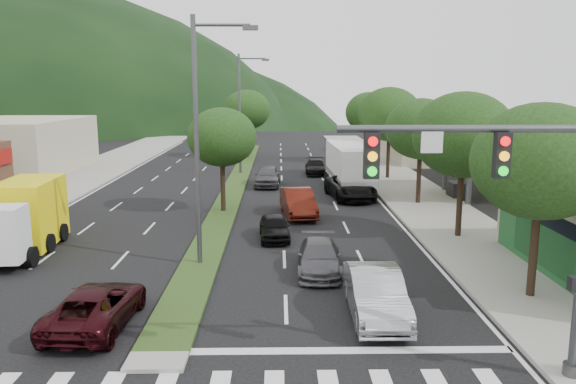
{
  "coord_description": "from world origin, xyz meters",
  "views": [
    {
      "loc": [
        3.28,
        -14.36,
        7.23
      ],
      "look_at": [
        3.69,
        10.58,
        2.59
      ],
      "focal_mm": 35.0,
      "sensor_mm": 36.0,
      "label": 1
    }
  ],
  "objects_px": {
    "tree_r_e": "(369,112)",
    "car_queue_b": "(319,257)",
    "tree_med_near": "(222,137)",
    "motorhome": "(349,166)",
    "streetlight_mid": "(242,108)",
    "car_queue_e": "(267,176)",
    "tree_r_b": "(463,135)",
    "car_queue_c": "(298,203)",
    "sedan_silver": "(376,293)",
    "tree_r_d": "(389,114)",
    "car_queue_d": "(350,187)",
    "car_queue_f": "(316,167)",
    "suv_maroon": "(96,306)",
    "car_queue_a": "(274,227)",
    "traffic_signal": "(523,200)",
    "tree_r_c": "(421,129)",
    "streetlight_near": "(201,130)",
    "box_truck": "(24,219)",
    "tree_med_far": "(247,110)",
    "tree_r_a": "(541,161)"
  },
  "relations": [
    {
      "from": "streetlight_near",
      "to": "car_queue_b",
      "type": "distance_m",
      "value": 6.89
    },
    {
      "from": "sedan_silver",
      "to": "car_queue_e",
      "type": "xyz_separation_m",
      "value": [
        -3.94,
        24.45,
        -0.0
      ]
    },
    {
      "from": "car_queue_d",
      "to": "car_queue_f",
      "type": "height_order",
      "value": "car_queue_d"
    },
    {
      "from": "tree_r_e",
      "to": "car_queue_b",
      "type": "xyz_separation_m",
      "value": [
        -7.13,
        -32.97,
        -4.28
      ]
    },
    {
      "from": "tree_r_b",
      "to": "suv_maroon",
      "type": "distance_m",
      "value": 18.03
    },
    {
      "from": "streetlight_mid",
      "to": "car_queue_f",
      "type": "relative_size",
      "value": 2.33
    },
    {
      "from": "traffic_signal",
      "to": "car_queue_c",
      "type": "height_order",
      "value": "traffic_signal"
    },
    {
      "from": "tree_r_a",
      "to": "tree_r_c",
      "type": "relative_size",
      "value": 1.02
    },
    {
      "from": "tree_r_b",
      "to": "box_truck",
      "type": "distance_m",
      "value": 20.48
    },
    {
      "from": "tree_med_near",
      "to": "sedan_silver",
      "type": "xyz_separation_m",
      "value": [
        6.36,
        -15.41,
        -3.66
      ]
    },
    {
      "from": "car_queue_b",
      "to": "car_queue_d",
      "type": "relative_size",
      "value": 0.76
    },
    {
      "from": "tree_r_d",
      "to": "suv_maroon",
      "type": "height_order",
      "value": "tree_r_d"
    },
    {
      "from": "car_queue_f",
      "to": "motorhome",
      "type": "bearing_deg",
      "value": -74.65
    },
    {
      "from": "sedan_silver",
      "to": "tree_med_near",
      "type": "bearing_deg",
      "value": 112.9
    },
    {
      "from": "streetlight_mid",
      "to": "tree_r_c",
      "type": "bearing_deg",
      "value": -47.78
    },
    {
      "from": "tree_r_b",
      "to": "car_queue_d",
      "type": "distance_m",
      "value": 11.62
    },
    {
      "from": "car_queue_e",
      "to": "motorhome",
      "type": "distance_m",
      "value": 6.26
    },
    {
      "from": "tree_r_c",
      "to": "tree_r_e",
      "type": "xyz_separation_m",
      "value": [
        0.0,
        20.0,
        0.14
      ]
    },
    {
      "from": "car_queue_a",
      "to": "car_queue_b",
      "type": "bearing_deg",
      "value": -73.47
    },
    {
      "from": "tree_med_far",
      "to": "car_queue_d",
      "type": "height_order",
      "value": "tree_med_far"
    },
    {
      "from": "streetlight_near",
      "to": "sedan_silver",
      "type": "xyz_separation_m",
      "value": [
        6.15,
        -5.41,
        -4.81
      ]
    },
    {
      "from": "tree_r_c",
      "to": "car_queue_b",
      "type": "height_order",
      "value": "tree_r_c"
    },
    {
      "from": "car_queue_a",
      "to": "car_queue_f",
      "type": "relative_size",
      "value": 0.81
    },
    {
      "from": "tree_r_e",
      "to": "car_queue_c",
      "type": "height_order",
      "value": "tree_r_e"
    },
    {
      "from": "traffic_signal",
      "to": "tree_r_d",
      "type": "height_order",
      "value": "tree_r_d"
    },
    {
      "from": "car_queue_a",
      "to": "car_queue_d",
      "type": "relative_size",
      "value": 0.63
    },
    {
      "from": "car_queue_e",
      "to": "motorhome",
      "type": "bearing_deg",
      "value": -16.44
    },
    {
      "from": "car_queue_a",
      "to": "motorhome",
      "type": "height_order",
      "value": "motorhome"
    },
    {
      "from": "streetlight_mid",
      "to": "car_queue_c",
      "type": "bearing_deg",
      "value": -75.35
    },
    {
      "from": "car_queue_b",
      "to": "box_truck",
      "type": "relative_size",
      "value": 0.65
    },
    {
      "from": "tree_r_a",
      "to": "streetlight_near",
      "type": "xyz_separation_m",
      "value": [
        -11.79,
        4.0,
        0.76
      ]
    },
    {
      "from": "tree_med_far",
      "to": "suv_maroon",
      "type": "bearing_deg",
      "value": -93.19
    },
    {
      "from": "tree_r_e",
      "to": "suv_maroon",
      "type": "relative_size",
      "value": 1.46
    },
    {
      "from": "tree_r_a",
      "to": "car_queue_d",
      "type": "distance_m",
      "value": 18.91
    },
    {
      "from": "tree_med_near",
      "to": "motorhome",
      "type": "relative_size",
      "value": 0.7
    },
    {
      "from": "tree_r_e",
      "to": "streetlight_near",
      "type": "relative_size",
      "value": 0.67
    },
    {
      "from": "suv_maroon",
      "to": "car_queue_b",
      "type": "relative_size",
      "value": 1.1
    },
    {
      "from": "car_queue_b",
      "to": "car_queue_a",
      "type": "bearing_deg",
      "value": 112.68
    },
    {
      "from": "tree_r_c",
      "to": "car_queue_d",
      "type": "relative_size",
      "value": 1.18
    },
    {
      "from": "tree_r_b",
      "to": "suv_maroon",
      "type": "height_order",
      "value": "tree_r_b"
    },
    {
      "from": "streetlight_mid",
      "to": "car_queue_e",
      "type": "distance_m",
      "value": 7.98
    },
    {
      "from": "tree_med_far",
      "to": "box_truck",
      "type": "relative_size",
      "value": 1.08
    },
    {
      "from": "tree_r_a",
      "to": "suv_maroon",
      "type": "relative_size",
      "value": 1.44
    },
    {
      "from": "tree_r_c",
      "to": "tree_med_far",
      "type": "xyz_separation_m",
      "value": [
        -12.0,
        24.0,
        0.26
      ]
    },
    {
      "from": "tree_r_b",
      "to": "car_queue_c",
      "type": "relative_size",
      "value": 1.48
    },
    {
      "from": "tree_r_b",
      "to": "tree_med_far",
      "type": "relative_size",
      "value": 1.0
    },
    {
      "from": "tree_r_c",
      "to": "motorhome",
      "type": "bearing_deg",
      "value": 125.81
    },
    {
      "from": "tree_r_d",
      "to": "car_queue_d",
      "type": "distance_m",
      "value": 9.95
    },
    {
      "from": "tree_r_b",
      "to": "box_truck",
      "type": "height_order",
      "value": "tree_r_b"
    },
    {
      "from": "streetlight_mid",
      "to": "car_queue_c",
      "type": "distance_m",
      "value": 17.19
    }
  ]
}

